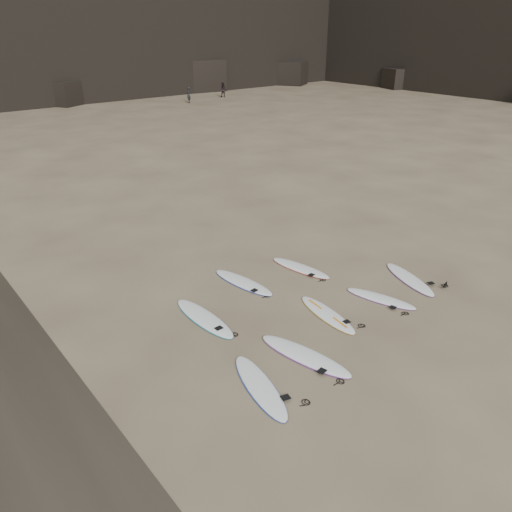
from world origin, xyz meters
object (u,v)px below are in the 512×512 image
(surfboard_3, at_px, (381,298))
(surfboard_5, at_px, (204,318))
(surfboard_1, at_px, (305,355))
(person_b, at_px, (223,90))
(surfboard_7, at_px, (300,268))
(surfboard_4, at_px, (409,279))
(surfboard_0, at_px, (260,386))
(person_a, at_px, (189,95))
(surfboard_6, at_px, (243,282))
(surfboard_2, at_px, (327,314))

(surfboard_3, height_order, surfboard_5, surfboard_5)
(surfboard_1, distance_m, person_b, 47.79)
(surfboard_5, relative_size, surfboard_7, 1.12)
(surfboard_7, bearing_deg, surfboard_4, -61.83)
(surfboard_0, height_order, person_a, person_a)
(surfboard_6, height_order, person_b, person_b)
(surfboard_0, relative_size, surfboard_1, 0.94)
(surfboard_7, xyz_separation_m, person_a, (17.57, 35.32, 0.75))
(surfboard_7, bearing_deg, surfboard_5, 177.81)
(surfboard_0, bearing_deg, surfboard_5, 93.63)
(surfboard_5, bearing_deg, surfboard_2, -36.37)
(person_b, bearing_deg, surfboard_1, -70.85)
(surfboard_0, distance_m, surfboard_6, 5.14)
(person_b, bearing_deg, surfboard_0, -72.33)
(surfboard_3, height_order, surfboard_4, surfboard_4)
(surfboard_0, bearing_deg, surfboard_7, 52.30)
(surfboard_6, height_order, surfboard_7, surfboard_6)
(person_a, bearing_deg, surfboard_1, 7.35)
(surfboard_0, height_order, surfboard_7, surfboard_0)
(surfboard_2, distance_m, surfboard_5, 3.56)
(surfboard_0, bearing_deg, surfboard_4, 22.51)
(surfboard_2, bearing_deg, surfboard_1, -143.31)
(surfboard_1, distance_m, surfboard_6, 4.27)
(surfboard_0, bearing_deg, surfboard_6, 71.19)
(surfboard_1, bearing_deg, surfboard_2, 17.07)
(surfboard_2, bearing_deg, person_a, 71.67)
(surfboard_1, xyz_separation_m, surfboard_7, (3.36, 3.69, -0.01))
(surfboard_3, bearing_deg, surfboard_7, 82.12)
(surfboard_4, distance_m, person_b, 44.24)
(surfboard_4, bearing_deg, surfboard_6, 163.02)
(surfboard_6, distance_m, person_b, 43.73)
(surfboard_6, relative_size, surfboard_7, 1.06)
(person_b, bearing_deg, person_a, -116.45)
(surfboard_5, xyz_separation_m, person_a, (21.94, 35.91, 0.74))
(surfboard_6, bearing_deg, person_a, 53.10)
(surfboard_3, height_order, surfboard_6, surfboard_6)
(surfboard_7, height_order, person_a, person_a)
(surfboard_2, distance_m, surfboard_4, 3.71)
(surfboard_2, distance_m, surfboard_3, 1.98)
(surfboard_4, relative_size, person_a, 1.57)
(surfboard_1, bearing_deg, person_a, 50.46)
(surfboard_4, relative_size, surfboard_7, 1.05)
(surfboard_0, xyz_separation_m, surfboard_7, (4.99, 3.89, -0.00))
(surfboard_2, xyz_separation_m, person_a, (19.04, 37.98, 0.75))
(surfboard_2, xyz_separation_m, person_b, (24.20, 39.02, 0.76))
(surfboard_5, xyz_separation_m, person_b, (27.10, 36.94, 0.75))
(surfboard_1, relative_size, surfboard_7, 1.14)
(surfboard_3, relative_size, surfboard_5, 0.84)
(surfboard_0, xyz_separation_m, surfboard_5, (0.63, 3.29, 0.00))
(surfboard_5, relative_size, person_b, 1.67)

